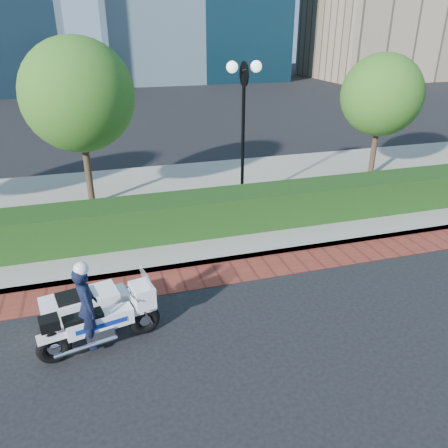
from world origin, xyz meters
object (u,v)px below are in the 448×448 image
object	(u,v)px
tree_c	(382,95)
police_motorcycle	(90,311)
tree_b	(78,96)
lamppost	(243,112)

from	to	relation	value
tree_c	police_motorcycle	world-z (taller)	tree_c
police_motorcycle	tree_c	bearing A→B (deg)	20.46
tree_c	police_motorcycle	size ratio (longest dim) A/B	1.99
tree_c	police_motorcycle	distance (m)	12.30
tree_b	police_motorcycle	bearing A→B (deg)	-91.17
lamppost	police_motorcycle	size ratio (longest dim) A/B	1.95
tree_c	lamppost	bearing A→B (deg)	-166.70
lamppost	police_motorcycle	xyz separation A→B (m)	(-4.63, -5.23, -2.36)
tree_b	tree_c	bearing A→B (deg)	-0.00
lamppost	tree_b	bearing A→B (deg)	163.89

